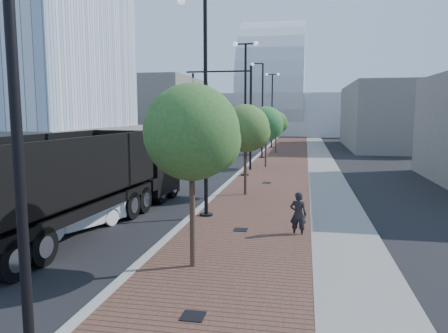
% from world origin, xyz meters
% --- Properties ---
extents(sidewalk, '(7.00, 140.00, 0.12)m').
position_xyz_m(sidewalk, '(3.50, 40.00, 0.06)').
color(sidewalk, '#4C2D23').
rests_on(sidewalk, ground).
extents(concrete_strip, '(2.40, 140.00, 0.13)m').
position_xyz_m(concrete_strip, '(6.20, 40.00, 0.07)').
color(concrete_strip, slate).
rests_on(concrete_strip, ground).
extents(curb, '(0.30, 140.00, 0.14)m').
position_xyz_m(curb, '(0.00, 40.00, 0.07)').
color(curb, gray).
rests_on(curb, ground).
extents(west_sidewalk, '(4.00, 140.00, 0.12)m').
position_xyz_m(west_sidewalk, '(-13.00, 40.00, 0.06)').
color(west_sidewalk, slate).
rests_on(west_sidewalk, ground).
extents(dump_truck, '(3.58, 13.86, 3.71)m').
position_xyz_m(dump_truck, '(-3.61, 9.80, 1.57)').
color(dump_truck, black).
rests_on(dump_truck, ground).
extents(white_sedan, '(3.07, 4.57, 1.42)m').
position_xyz_m(white_sedan, '(-3.97, 7.11, 0.71)').
color(white_sedan, white).
rests_on(white_sedan, ground).
extents(dark_car_mid, '(4.13, 5.44, 1.37)m').
position_xyz_m(dark_car_mid, '(-7.88, 37.30, 0.69)').
color(dark_car_mid, black).
rests_on(dark_car_mid, ground).
extents(dark_car_far, '(2.38, 4.59, 1.27)m').
position_xyz_m(dark_car_far, '(-4.56, 50.79, 0.64)').
color(dark_car_far, black).
rests_on(dark_car_far, ground).
extents(pedestrian, '(0.67, 0.49, 1.67)m').
position_xyz_m(pedestrian, '(4.53, 7.93, 0.84)').
color(pedestrian, black).
rests_on(pedestrian, ground).
extents(streetlight_0, '(1.72, 0.56, 9.28)m').
position_xyz_m(streetlight_0, '(0.60, -2.00, 4.82)').
color(streetlight_0, black).
rests_on(streetlight_0, ground).
extents(streetlight_1, '(1.44, 0.56, 9.21)m').
position_xyz_m(streetlight_1, '(0.49, 10.00, 4.34)').
color(streetlight_1, black).
rests_on(streetlight_1, ground).
extents(streetlight_2, '(1.72, 0.56, 9.28)m').
position_xyz_m(streetlight_2, '(0.60, 22.00, 4.82)').
color(streetlight_2, black).
rests_on(streetlight_2, ground).
extents(streetlight_3, '(1.44, 0.56, 9.21)m').
position_xyz_m(streetlight_3, '(0.49, 34.00, 4.34)').
color(streetlight_3, black).
rests_on(streetlight_3, ground).
extents(streetlight_4, '(1.72, 0.56, 9.28)m').
position_xyz_m(streetlight_4, '(0.60, 46.00, 4.82)').
color(streetlight_4, black).
rests_on(streetlight_4, ground).
extents(traffic_mast, '(5.09, 0.20, 8.00)m').
position_xyz_m(traffic_mast, '(-0.30, 25.00, 4.98)').
color(traffic_mast, black).
rests_on(traffic_mast, ground).
extents(tree_0, '(2.71, 2.71, 5.33)m').
position_xyz_m(tree_0, '(1.65, 4.02, 3.97)').
color(tree_0, '#382619').
rests_on(tree_0, ground).
extents(tree_1, '(2.57, 2.55, 4.95)m').
position_xyz_m(tree_1, '(1.65, 15.02, 3.66)').
color(tree_1, '#382619').
rests_on(tree_1, ground).
extents(tree_2, '(2.79, 2.79, 5.00)m').
position_xyz_m(tree_2, '(1.65, 27.02, 3.59)').
color(tree_2, '#382619').
rests_on(tree_2, ground).
extents(tree_3, '(2.45, 2.41, 4.65)m').
position_xyz_m(tree_3, '(1.65, 39.02, 3.43)').
color(tree_3, '#382619').
rests_on(tree_3, ground).
extents(tower_podium, '(19.00, 19.00, 3.00)m').
position_xyz_m(tower_podium, '(-24.00, 32.00, 1.50)').
color(tower_podium, '#64605A').
rests_on(tower_podium, ground).
extents(convention_center, '(50.00, 30.00, 50.00)m').
position_xyz_m(convention_center, '(-2.00, 85.00, 6.00)').
color(convention_center, '#B0B4BA').
rests_on(convention_center, ground).
extents(commercial_block_nw, '(14.00, 20.00, 10.00)m').
position_xyz_m(commercial_block_nw, '(-20.00, 60.00, 5.00)').
color(commercial_block_nw, '#66615B').
rests_on(commercial_block_nw, ground).
extents(commercial_block_ne, '(12.00, 22.00, 8.00)m').
position_xyz_m(commercial_block_ne, '(16.00, 50.00, 4.00)').
color(commercial_block_ne, slate).
rests_on(commercial_block_ne, ground).
extents(utility_cover_0, '(0.50, 0.50, 0.02)m').
position_xyz_m(utility_cover_0, '(2.40, 1.00, 0.13)').
color(utility_cover_0, black).
rests_on(utility_cover_0, sidewalk).
extents(utility_cover_1, '(0.50, 0.50, 0.02)m').
position_xyz_m(utility_cover_1, '(2.40, 8.00, 0.13)').
color(utility_cover_1, black).
rests_on(utility_cover_1, sidewalk).
extents(utility_cover_2, '(0.50, 0.50, 0.02)m').
position_xyz_m(utility_cover_2, '(2.40, 19.00, 0.13)').
color(utility_cover_2, black).
rests_on(utility_cover_2, sidewalk).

